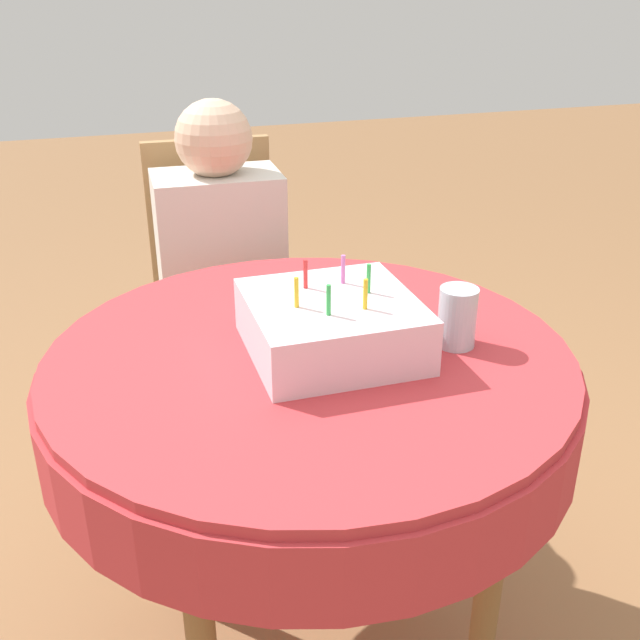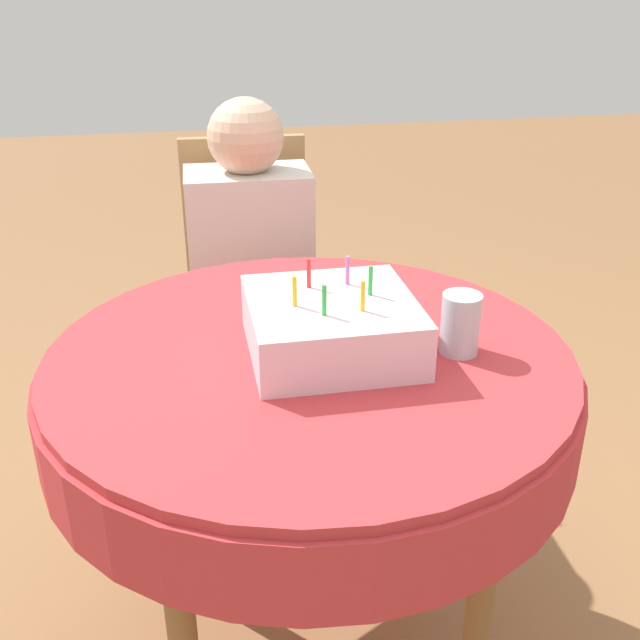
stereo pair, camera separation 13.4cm
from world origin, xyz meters
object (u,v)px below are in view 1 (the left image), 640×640
Objects in this scene: person at (223,269)px; birthday_cake at (332,325)px; chair at (220,307)px; drinking_glass at (457,317)px.

person is 0.75m from birthday_cake.
person is (-0.00, -0.10, 0.16)m from chair.
drinking_glass is at bearing -11.74° from birthday_cake.
person is at bearing 95.62° from birthday_cake.
birthday_cake is (0.07, -0.73, 0.16)m from person.
birthday_cake is at bearing 168.26° from drinking_glass.
chair is at bearing 94.75° from birthday_cake.
person reaches higher than birthday_cake.
drinking_glass is (0.23, -0.05, 0.01)m from birthday_cake.
birthday_cake is at bearing -82.78° from person.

